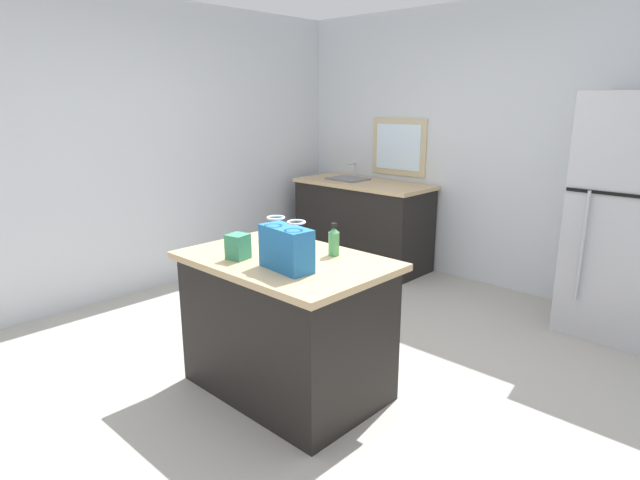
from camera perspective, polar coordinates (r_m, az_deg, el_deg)
ground at (r=3.64m, az=0.48°, el=-14.24°), size 5.95×5.95×0.00m
back_wall at (r=5.30m, az=19.18°, el=9.29°), size 4.82×0.13×2.66m
left_wall at (r=5.15m, az=-19.81°, el=9.11°), size 0.10×4.96×2.66m
kitchen_island at (r=3.29m, az=-3.64°, el=-9.08°), size 1.24×0.83×0.86m
refrigerator at (r=4.57m, az=30.63°, el=2.02°), size 0.77×0.72×1.83m
sink_counter at (r=5.81m, az=4.57°, el=1.90°), size 1.51×0.66×1.11m
shopping_bag at (r=2.88m, az=-3.65°, el=-0.86°), size 0.33×0.18×0.29m
small_box at (r=3.12m, az=-8.84°, el=-0.71°), size 0.13×0.13×0.15m
bottle at (r=3.15m, az=1.51°, el=-0.14°), size 0.07×0.07×0.20m
ear_defenders at (r=3.32m, az=-3.08°, el=-0.55°), size 0.20×0.15×0.06m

